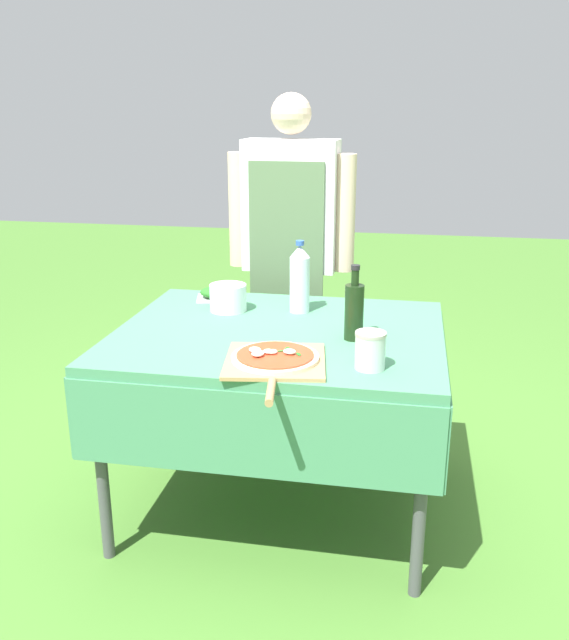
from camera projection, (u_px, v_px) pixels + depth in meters
name	position (u px, v px, depth m)	size (l,w,h in m)	color
ground_plane	(280.00, 505.00, 2.65)	(12.00, 12.00, 0.00)	#477A2D
prep_table	(279.00, 350.00, 2.45)	(1.18, 0.97, 0.72)	#478960
person_cook	(291.00, 239.00, 3.08)	(0.58, 0.20, 1.55)	#4C4C51
pizza_on_peel	(275.00, 360.00, 2.11)	(0.35, 0.49, 0.05)	tan
oil_bottle	(354.00, 310.00, 2.31)	(0.07, 0.07, 0.26)	black
water_bottle	(300.00, 278.00, 2.61)	(0.08, 0.08, 0.28)	silver
herb_container	(218.00, 293.00, 2.82)	(0.20, 0.17, 0.05)	silver
mixing_tub	(228.00, 298.00, 2.65)	(0.14, 0.14, 0.10)	silver
sauce_jar	(370.00, 353.00, 2.07)	(0.10, 0.10, 0.12)	silver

